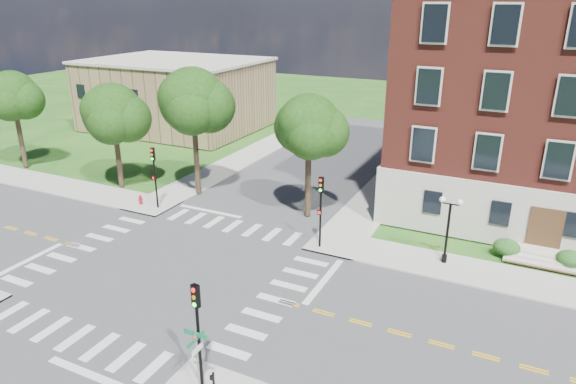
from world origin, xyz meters
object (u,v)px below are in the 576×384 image
at_px(traffic_signal_se, 197,323).
at_px(fire_hydrant, 141,200).
at_px(street_sign_pole, 197,351).
at_px(traffic_signal_nw, 154,170).
at_px(push_button_post, 213,384).
at_px(traffic_signal_ne, 321,203).
at_px(twin_lamp_west, 448,226).

relative_size(traffic_signal_se, fire_hydrant, 6.40).
xyz_separation_m(traffic_signal_se, street_sign_pole, (0.32, -0.57, -0.88)).
distance_m(traffic_signal_nw, push_button_post, 21.58).
distance_m(traffic_signal_nw, street_sign_pole, 21.19).
xyz_separation_m(traffic_signal_se, traffic_signal_ne, (-0.47, 14.01, 0.00)).
bearing_deg(traffic_signal_ne, street_sign_pole, -86.93).
distance_m(traffic_signal_ne, push_button_post, 14.66).
relative_size(traffic_signal_se, street_sign_pole, 1.55).
distance_m(traffic_signal_se, street_sign_pole, 1.09).
distance_m(twin_lamp_west, fire_hydrant, 23.35).
bearing_deg(fire_hydrant, traffic_signal_se, -42.54).
bearing_deg(street_sign_pole, fire_hydrant, 136.94).
height_order(traffic_signal_ne, street_sign_pole, traffic_signal_ne).
relative_size(traffic_signal_se, traffic_signal_ne, 1.00).
bearing_deg(fire_hydrant, push_button_post, -41.76).
distance_m(traffic_signal_se, push_button_post, 2.58).
distance_m(street_sign_pole, fire_hydrant, 22.42).
relative_size(traffic_signal_ne, street_sign_pole, 1.55).
bearing_deg(traffic_signal_ne, fire_hydrant, 177.49).
xyz_separation_m(push_button_post, fire_hydrant, (-16.89, 15.08, -0.33)).
bearing_deg(twin_lamp_west, traffic_signal_nw, -178.10).
relative_size(twin_lamp_west, fire_hydrant, 5.64).
relative_size(street_sign_pole, push_button_post, 2.58).
xyz_separation_m(traffic_signal_nw, twin_lamp_west, (21.59, 0.72, -0.66)).
bearing_deg(street_sign_pole, traffic_signal_se, 119.15).
bearing_deg(traffic_signal_ne, twin_lamp_west, 10.36).
height_order(traffic_signal_se, twin_lamp_west, traffic_signal_se).
height_order(street_sign_pole, push_button_post, street_sign_pole).
distance_m(traffic_signal_se, fire_hydrant, 21.90).
distance_m(traffic_signal_ne, traffic_signal_nw, 13.91).
relative_size(push_button_post, fire_hydrant, 1.60).
bearing_deg(traffic_signal_se, twin_lamp_west, 64.86).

